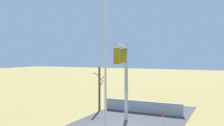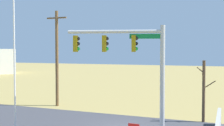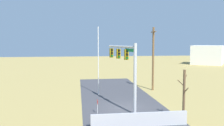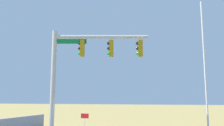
{
  "view_description": "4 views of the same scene",
  "coord_description": "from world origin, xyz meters",
  "views": [
    {
      "loc": [
        -15.99,
        -6.96,
        5.15
      ],
      "look_at": [
        -0.43,
        0.49,
        4.67
      ],
      "focal_mm": 39.56,
      "sensor_mm": 36.0,
      "label": 1
    },
    {
      "loc": [
        5.74,
        -15.72,
        4.7
      ],
      "look_at": [
        -0.31,
        -0.66,
        4.04
      ],
      "focal_mm": 45.96,
      "sensor_mm": 36.0,
      "label": 2
    },
    {
      "loc": [
        22.61,
        -4.31,
        6.36
      ],
      "look_at": [
        -1.39,
        -0.95,
        4.2
      ],
      "focal_mm": 39.16,
      "sensor_mm": 36.0,
      "label": 3
    },
    {
      "loc": [
        -4.62,
        12.76,
        2.22
      ],
      "look_at": [
        -0.95,
        -0.36,
        4.27
      ],
      "focal_mm": 38.06,
      "sensor_mm": 36.0,
      "label": 4
    }
  ],
  "objects": [
    {
      "name": "signal_mast",
      "position": [
        0.73,
        0.08,
        4.37
      ],
      "size": [
        5.46,
        1.74,
        6.2
      ],
      "color": "#B2B5BA",
      "rests_on": "ground_plane"
    },
    {
      "name": "open_sign",
      "position": [
        1.62,
        -2.66,
        0.91
      ],
      "size": [
        0.56,
        0.04,
        1.22
      ],
      "color": "silver",
      "rests_on": "ground_plane"
    },
    {
      "name": "ground_plane",
      "position": [
        0.0,
        0.0,
        0.0
      ],
      "size": [
        160.0,
        160.0,
        0.0
      ],
      "primitive_type": "plane",
      "color": "#9E894C"
    },
    {
      "name": "utility_pole",
      "position": [
        -7.83,
        5.33,
        4.24
      ],
      "size": [
        1.9,
        0.26,
        8.16
      ],
      "color": "brown",
      "rests_on": "ground_plane"
    },
    {
      "name": "sidewalk_corner",
      "position": [
        3.32,
        0.54,
        0.0
      ],
      "size": [
        6.0,
        6.0,
        0.01
      ],
      "primitive_type": "cube",
      "color": "#B7B5AD",
      "rests_on": "ground_plane"
    },
    {
      "name": "distant_building",
      "position": [
        -40.02,
        30.91,
        2.6
      ],
      "size": [
        10.05,
        10.25,
        5.19
      ],
      "primitive_type": "cube",
      "rotation": [
        0.0,
        0.0,
        2.48
      ],
      "color": "silver",
      "rests_on": "ground_plane"
    },
    {
      "name": "flagpole",
      "position": [
        -6.15,
        -1.92,
        4.04
      ],
      "size": [
        0.1,
        0.1,
        8.08
      ],
      "primitive_type": "cylinder",
      "color": "silver",
      "rests_on": "ground_plane"
    },
    {
      "name": "bare_tree",
      "position": [
        4.34,
        4.08,
        2.11
      ],
      "size": [
        1.27,
        1.02,
        4.11
      ],
      "color": "brown",
      "rests_on": "ground_plane"
    },
    {
      "name": "road_surface",
      "position": [
        -4.0,
        0.0,
        0.01
      ],
      "size": [
        28.0,
        8.0,
        0.01
      ],
      "primitive_type": "cube",
      "color": "#3D3D42",
      "rests_on": "ground_plane"
    },
    {
      "name": "retaining_fence",
      "position": [
        5.35,
        0.2,
        0.53
      ],
      "size": [
        0.2,
        7.33,
        1.07
      ],
      "primitive_type": "cube",
      "color": "#A8A8AD",
      "rests_on": "ground_plane"
    }
  ]
}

